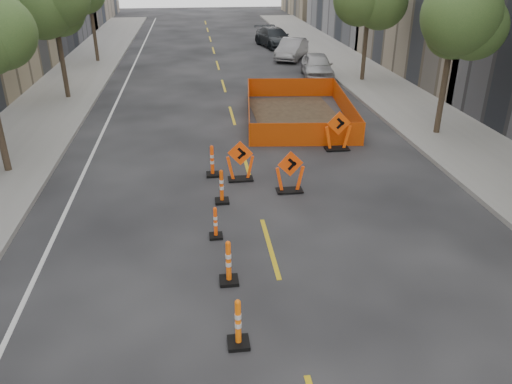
{
  "coord_description": "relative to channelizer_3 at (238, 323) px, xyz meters",
  "views": [
    {
      "loc": [
        -1.79,
        -7.14,
        7.01
      ],
      "look_at": [
        -0.23,
        5.12,
        1.1
      ],
      "focal_mm": 35.0,
      "sensor_mm": 36.0,
      "label": 1
    }
  ],
  "objects": [
    {
      "name": "tree_l_c",
      "position": [
        -7.23,
        19.53,
        3.98
      ],
      "size": [
        2.8,
        2.8,
        5.95
      ],
      "color": "#382B1E",
      "rests_on": "ground"
    },
    {
      "name": "parked_car_mid",
      "position": [
        6.7,
        29.11,
        0.18
      ],
      "size": [
        3.27,
        4.68,
        1.46
      ],
      "primitive_type": "imported",
      "rotation": [
        0.0,
        0.0,
        -0.43
      ],
      "color": "gray",
      "rests_on": "ground"
    },
    {
      "name": "sidewalk_left",
      "position": [
        -7.83,
        11.53,
        -0.47
      ],
      "size": [
        4.0,
        90.0,
        0.15
      ],
      "primitive_type": "cube",
      "color": "gray",
      "rests_on": "ground"
    },
    {
      "name": "tree_r_b",
      "position": [
        9.57,
        11.53,
        3.98
      ],
      "size": [
        2.8,
        2.8,
        5.95
      ],
      "color": "#382B1E",
      "rests_on": "ground"
    },
    {
      "name": "sidewalk_right",
      "position": [
        10.17,
        11.53,
        -0.47
      ],
      "size": [
        4.0,
        90.0,
        0.15
      ],
      "primitive_type": "cube",
      "color": "gray",
      "rests_on": "ground"
    },
    {
      "name": "channelizer_6",
      "position": [
        0.09,
        6.33,
        0.0
      ],
      "size": [
        0.43,
        0.43,
        1.1
      ],
      "primitive_type": null,
      "color": "#E04B09",
      "rests_on": "ground"
    },
    {
      "name": "chevron_sign_center",
      "position": [
        2.32,
        6.83,
        0.16
      ],
      "size": [
        1.01,
        0.69,
        1.42
      ],
      "primitive_type": null,
      "rotation": [
        0.0,
        0.0,
        0.13
      ],
      "color": "#FF470A",
      "rests_on": "ground"
    },
    {
      "name": "parked_car_far",
      "position": [
        6.29,
        34.54,
        0.21
      ],
      "size": [
        3.14,
        5.56,
        1.52
      ],
      "primitive_type": "imported",
      "rotation": [
        0.0,
        0.0,
        0.2
      ],
      "color": "black",
      "rests_on": "ground"
    },
    {
      "name": "parked_car_near",
      "position": [
        7.09,
        22.9,
        0.2
      ],
      "size": [
        2.26,
        4.55,
        1.49
      ],
      "primitive_type": "imported",
      "rotation": [
        0.0,
        0.0,
        -0.12
      ],
      "color": "#B1B1B3",
      "rests_on": "ground"
    },
    {
      "name": "ground_plane",
      "position": [
        1.17,
        -0.47,
        -0.55
      ],
      "size": [
        140.0,
        140.0,
        0.0
      ],
      "primitive_type": "plane",
      "color": "black"
    },
    {
      "name": "safety_fence",
      "position": [
        4.21,
        14.81,
        -0.06
      ],
      "size": [
        5.4,
        8.26,
        0.98
      ],
      "primitive_type": null,
      "rotation": [
        0.0,
        0.0,
        -0.11
      ],
      "color": "#FF5F0D",
      "rests_on": "ground"
    },
    {
      "name": "channelizer_7",
      "position": [
        -0.1,
        8.44,
        0.01
      ],
      "size": [
        0.44,
        0.44,
        1.12
      ],
      "primitive_type": null,
      "color": "#FF4A0A",
      "rests_on": "ground"
    },
    {
      "name": "channelizer_3",
      "position": [
        0.0,
        0.0,
        0.0
      ],
      "size": [
        0.43,
        0.43,
        1.09
      ],
      "primitive_type": null,
      "color": "#FF690A",
      "rests_on": "ground"
    },
    {
      "name": "chevron_sign_right",
      "position": [
        4.9,
        10.39,
        0.24
      ],
      "size": [
        1.09,
        0.69,
        1.58
      ],
      "primitive_type": null,
      "rotation": [
        0.0,
        0.0,
        0.06
      ],
      "color": "#F44D0A",
      "rests_on": "ground"
    },
    {
      "name": "channelizer_4",
      "position": [
        -0.02,
        2.11,
        0.01
      ],
      "size": [
        0.44,
        0.44,
        1.12
      ],
      "primitive_type": null,
      "color": "#FB5D0A",
      "rests_on": "ground"
    },
    {
      "name": "chevron_sign_left",
      "position": [
        0.83,
        7.95,
        0.16
      ],
      "size": [
        1.04,
        0.75,
        1.42
      ],
      "primitive_type": null,
      "rotation": [
        0.0,
        0.0,
        -0.21
      ],
      "color": "#FF4A0A",
      "rests_on": "ground"
    },
    {
      "name": "channelizer_5",
      "position": [
        -0.22,
        4.22,
        -0.09
      ],
      "size": [
        0.36,
        0.36,
        0.92
      ],
      "primitive_type": null,
      "color": "#FF4B0A",
      "rests_on": "ground"
    },
    {
      "name": "tree_r_c",
      "position": [
        9.57,
        21.53,
        3.98
      ],
      "size": [
        2.8,
        2.8,
        5.95
      ],
      "color": "#382B1E",
      "rests_on": "ground"
    }
  ]
}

